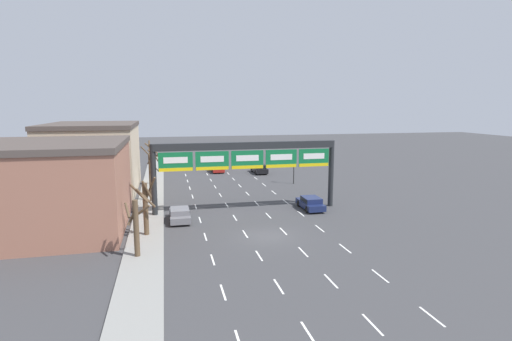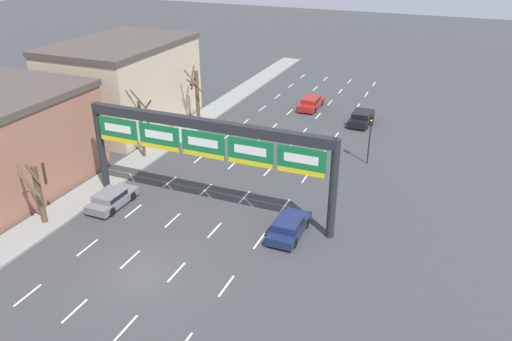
# 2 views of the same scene
# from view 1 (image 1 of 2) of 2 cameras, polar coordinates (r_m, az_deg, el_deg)

# --- Properties ---
(ground_plane) EXTENTS (220.00, 220.00, 0.00)m
(ground_plane) POSITION_cam_1_polar(r_m,az_deg,el_deg) (32.96, 1.64, -9.39)
(ground_plane) COLOR #3D3D3F
(sidewalk_left) EXTENTS (2.80, 110.00, 0.15)m
(sidewalk_left) POSITION_cam_1_polar(r_m,az_deg,el_deg) (32.03, -15.59, -10.16)
(sidewalk_left) COLOR gray
(sidewalk_left) RESTS_ON ground_plane
(lane_dashes) EXTENTS (10.02, 67.00, 0.01)m
(lane_dashes) POSITION_cam_1_polar(r_m,az_deg,el_deg) (45.66, -2.62, -4.10)
(lane_dashes) COLOR white
(lane_dashes) RESTS_ON ground_plane
(sign_gantry) EXTENTS (18.64, 0.70, 6.97)m
(sign_gantry) POSITION_cam_1_polar(r_m,az_deg,el_deg) (39.59, -1.32, 1.92)
(sign_gantry) COLOR #232628
(sign_gantry) RESTS_ON ground_plane
(building_near) EXTENTS (12.85, 12.90, 7.58)m
(building_near) POSITION_cam_1_polar(r_m,az_deg,el_deg) (37.76, -27.83, -2.10)
(building_near) COLOR #9E6651
(building_near) RESTS_ON ground_plane
(building_far) EXTENTS (10.18, 14.61, 8.46)m
(building_far) POSITION_cam_1_polar(r_m,az_deg,el_deg) (52.73, -22.16, 1.70)
(building_far) COLOR #C6B293
(building_far) RESTS_ON ground_plane
(car_grey) EXTENTS (1.84, 4.15, 1.23)m
(car_grey) POSITION_cam_1_polar(r_m,az_deg,el_deg) (37.59, -10.83, -6.13)
(car_grey) COLOR slate
(car_grey) RESTS_ON ground_plane
(car_navy) EXTENTS (1.83, 4.26, 1.31)m
(car_navy) POSITION_cam_1_polar(r_m,az_deg,el_deg) (41.43, 7.82, -4.56)
(car_navy) COLOR #19234C
(car_navy) RESTS_ON ground_plane
(car_black) EXTENTS (1.90, 4.68, 1.43)m
(car_black) POSITION_cam_1_polar(r_m,az_deg,el_deg) (63.02, 0.47, 0.32)
(car_black) COLOR black
(car_black) RESTS_ON ground_plane
(car_red) EXTENTS (1.87, 4.82, 1.35)m
(car_red) POSITION_cam_1_polar(r_m,az_deg,el_deg) (64.61, -5.58, 0.46)
(car_red) COLOR maroon
(car_red) RESTS_ON ground_plane
(traffic_light_near_gantry) EXTENTS (0.30, 0.35, 4.45)m
(traffic_light_near_gantry) POSITION_cam_1_polar(r_m,az_deg,el_deg) (54.18, 5.45, 1.40)
(traffic_light_near_gantry) COLOR black
(traffic_light_near_gantry) RESTS_ON ground_plane
(tree_bare_closest) EXTENTS (2.02, 1.61, 5.83)m
(tree_bare_closest) POSITION_cam_1_polar(r_m,az_deg,el_deg) (54.81, -14.49, 1.31)
(tree_bare_closest) COLOR brown
(tree_bare_closest) RESTS_ON sidewalk_left
(tree_bare_second) EXTENTS (2.03, 2.15, 6.37)m
(tree_bare_second) POSITION_cam_1_polar(r_m,az_deg,el_deg) (45.09, -14.80, -0.32)
(tree_bare_second) COLOR brown
(tree_bare_second) RESTS_ON sidewalk_left
(tree_bare_third) EXTENTS (1.75, 1.74, 4.01)m
(tree_bare_third) POSITION_cam_1_polar(r_m,az_deg,el_deg) (29.06, -16.80, -7.51)
(tree_bare_third) COLOR brown
(tree_bare_third) RESTS_ON sidewalk_left
(tree_bare_furthest) EXTENTS (2.09, 2.10, 4.72)m
(tree_bare_furthest) POSITION_cam_1_polar(r_m,az_deg,el_deg) (33.38, -15.50, -4.71)
(tree_bare_furthest) COLOR brown
(tree_bare_furthest) RESTS_ON sidewalk_left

